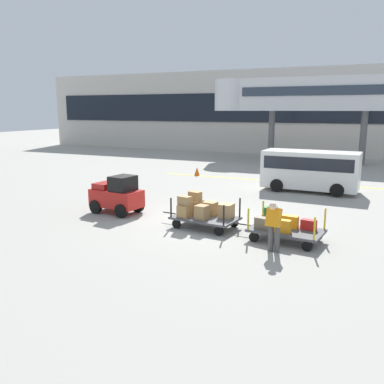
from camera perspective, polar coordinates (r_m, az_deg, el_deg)
ground_plane at (r=15.71m, az=1.57°, el=-4.07°), size 120.00×120.00×0.00m
apron_lead_line at (r=24.36m, az=18.63°, el=0.92°), size 20.75×0.29×0.01m
terminal_building at (r=40.35m, az=16.45°, el=10.71°), size 59.20×2.51×8.00m
jet_bridge at (r=34.53m, az=14.38°, el=12.99°), size 15.01×3.00×6.71m
baggage_tug at (r=17.03m, az=-10.44°, el=-0.43°), size 2.21×1.44×1.58m
baggage_cart_lead at (r=14.81m, az=1.59°, el=-2.73°), size 3.06×1.65×1.21m
baggage_cart_middle at (r=13.64m, az=12.58°, el=-4.67°), size 3.06×1.65×1.10m
baggage_handler at (r=12.34m, az=11.34°, el=-4.46°), size 0.44×0.46×1.56m
shuttle_van at (r=22.04m, az=16.22°, el=3.26°), size 4.86×2.09×2.10m
safety_cone_near at (r=26.47m, az=0.70°, el=2.91°), size 0.36×0.36×0.55m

